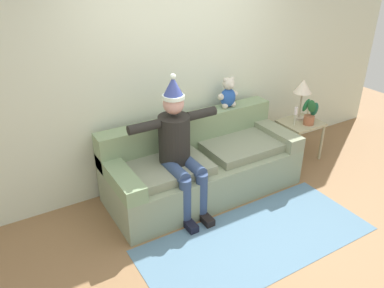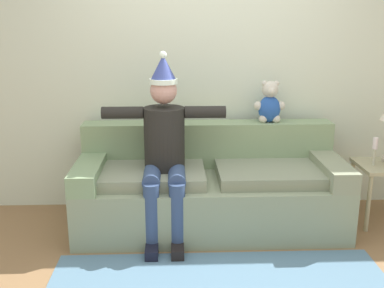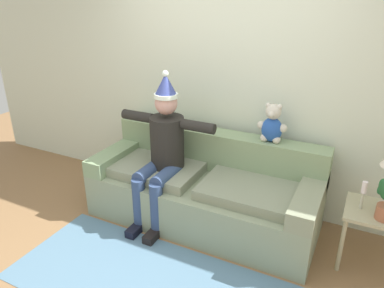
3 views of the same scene
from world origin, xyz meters
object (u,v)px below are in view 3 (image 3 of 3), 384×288
(side_table, at_px, (378,220))
(teddy_bear, at_px, (272,125))
(couch, at_px, (205,189))
(candle_tall, at_px, (364,192))
(person_seated, at_px, (162,149))

(side_table, bearing_deg, teddy_bear, 164.02)
(couch, bearing_deg, candle_tall, -1.01)
(couch, xyz_separation_m, side_table, (1.58, -0.01, 0.11))
(side_table, bearing_deg, candle_tall, -172.29)
(candle_tall, bearing_deg, couch, 178.99)
(couch, distance_m, teddy_bear, 0.94)
(couch, xyz_separation_m, teddy_bear, (0.56, 0.29, 0.70))
(person_seated, xyz_separation_m, teddy_bear, (0.95, 0.45, 0.26))
(candle_tall, bearing_deg, side_table, 7.71)
(person_seated, bearing_deg, teddy_bear, 25.55)
(person_seated, distance_m, teddy_bear, 1.08)
(person_seated, bearing_deg, side_table, 4.70)
(couch, relative_size, teddy_bear, 5.95)
(side_table, height_order, candle_tall, candle_tall)
(teddy_bear, relative_size, candle_tall, 1.53)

